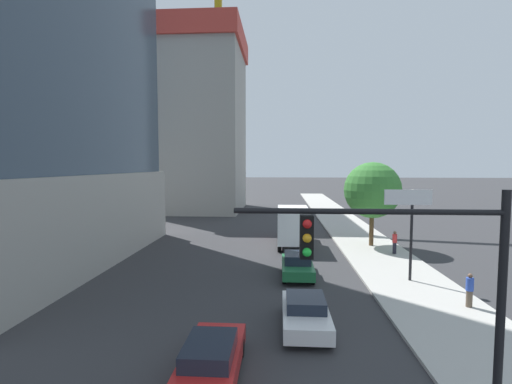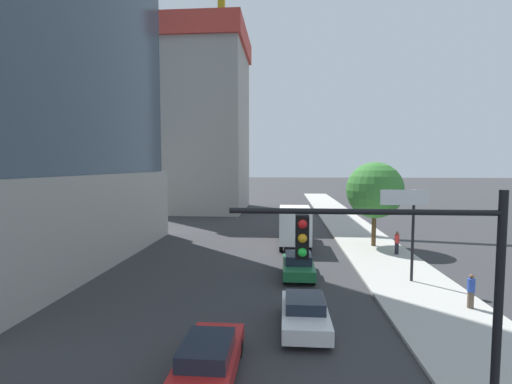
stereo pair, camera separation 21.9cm
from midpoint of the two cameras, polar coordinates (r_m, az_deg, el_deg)
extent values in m
cube|color=#B2AFA8|center=(28.23, 18.93, -9.84)|extent=(5.11, 120.00, 0.15)
cube|color=#9E9B93|center=(56.69, -9.08, 10.77)|extent=(12.94, 14.77, 26.70)
cube|color=#C63D33|center=(59.24, -9.23, 22.23)|extent=(13.72, 15.66, 3.00)
cube|color=gold|center=(52.16, -5.94, 15.11)|extent=(0.90, 0.90, 33.43)
cylinder|color=black|center=(10.82, 33.40, -16.03)|extent=(0.20, 0.20, 6.10)
cylinder|color=black|center=(9.08, 16.25, -2.95)|extent=(6.38, 0.14, 0.14)
cube|color=black|center=(8.98, 7.21, -6.94)|extent=(0.32, 0.36, 1.05)
sphere|color=red|center=(8.73, 7.30, -4.99)|extent=(0.22, 0.22, 0.22)
sphere|color=orange|center=(8.79, 7.28, -7.18)|extent=(0.22, 0.22, 0.22)
sphere|color=green|center=(8.87, 7.26, -9.33)|extent=(0.22, 0.22, 0.22)
cube|color=white|center=(9.30, 22.07, -0.76)|extent=(1.10, 0.04, 0.36)
cylinder|color=black|center=(22.93, 22.83, -6.72)|extent=(0.16, 0.16, 4.90)
sphere|color=silver|center=(22.60, 23.02, -0.16)|extent=(0.44, 0.44, 0.44)
cylinder|color=brown|center=(31.88, 17.41, -5.42)|extent=(0.36, 0.36, 2.89)
sphere|color=#387F33|center=(31.51, 17.54, 0.29)|extent=(4.63, 4.63, 4.63)
cube|color=silver|center=(16.16, 7.33, -18.54)|extent=(1.89, 4.16, 0.61)
cube|color=#19212D|center=(16.01, 7.34, -16.68)|extent=(1.59, 1.89, 0.47)
cylinder|color=black|center=(17.53, 4.18, -17.54)|extent=(0.22, 0.65, 0.65)
cylinder|color=black|center=(17.63, 9.85, -17.47)|extent=(0.22, 0.65, 0.65)
cylinder|color=black|center=(14.94, 4.26, -21.56)|extent=(0.22, 0.65, 0.65)
cylinder|color=black|center=(15.05, 11.08, -21.43)|extent=(0.22, 0.65, 0.65)
cube|color=red|center=(12.78, -7.63, -25.08)|extent=(1.78, 4.59, 0.62)
cube|color=#19212D|center=(12.37, -7.83, -23.18)|extent=(1.50, 2.12, 0.50)
cylinder|color=black|center=(14.40, -9.62, -22.72)|extent=(0.22, 0.62, 0.62)
cylinder|color=black|center=(14.15, -2.88, -23.17)|extent=(0.22, 0.62, 0.62)
cube|color=#1E6638|center=(22.97, 6.19, -11.55)|extent=(1.86, 4.28, 0.59)
cube|color=#19212D|center=(22.78, 6.20, -10.19)|extent=(1.56, 1.99, 0.56)
cylinder|color=black|center=(24.42, 4.08, -11.18)|extent=(0.22, 0.69, 0.69)
cylinder|color=black|center=(24.48, 7.98, -11.17)|extent=(0.22, 0.69, 0.69)
cylinder|color=black|center=(21.63, 4.13, -13.22)|extent=(0.22, 0.69, 0.69)
cylinder|color=black|center=(21.70, 8.56, -13.20)|extent=(0.22, 0.69, 0.69)
cube|color=#B21E1E|center=(33.77, 5.39, -4.79)|extent=(2.49, 1.98, 1.80)
cube|color=white|center=(30.14, 5.59, -5.04)|extent=(2.49, 4.93, 2.67)
cylinder|color=black|center=(33.92, 3.51, -6.45)|extent=(0.30, 1.10, 1.10)
cylinder|color=black|center=(33.99, 7.24, -6.46)|extent=(0.30, 1.10, 1.10)
cylinder|color=black|center=(29.18, 3.47, -8.21)|extent=(0.30, 1.10, 1.10)
cylinder|color=black|center=(29.26, 7.82, -8.21)|extent=(0.30, 1.10, 1.10)
cylinder|color=brown|center=(20.46, 30.09, -14.23)|extent=(0.28, 0.28, 0.78)
cylinder|color=#2D4CB2|center=(20.26, 30.16, -12.36)|extent=(0.34, 0.34, 0.60)
sphere|color=brown|center=(20.15, 30.20, -11.25)|extent=(0.21, 0.21, 0.21)
cylinder|color=black|center=(29.69, 20.63, -8.21)|extent=(0.28, 0.28, 0.84)
cylinder|color=red|center=(29.54, 20.67, -6.80)|extent=(0.34, 0.34, 0.65)
sphere|color=brown|center=(29.46, 20.69, -5.96)|extent=(0.23, 0.23, 0.23)
camera|label=1|loc=(0.11, -90.36, -0.03)|focal=25.59mm
camera|label=2|loc=(0.11, 89.64, 0.03)|focal=25.59mm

